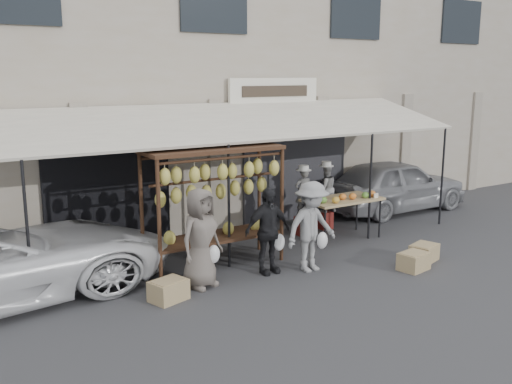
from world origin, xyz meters
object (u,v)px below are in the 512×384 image
Objects in this scene: banana_rack at (215,184)px; crate_near_a at (414,261)px; vendor_left at (303,193)px; customer_mid at (268,231)px; vendor_right at (326,188)px; sedan at (395,185)px; crate_near_b at (424,253)px; produce_table at (344,200)px; customer_left at (200,238)px; crate_far at (168,290)px; customer_right at (311,227)px.

banana_rack is 4.84× the size of crate_near_a.
customer_mid reaches higher than vendor_left.
sedan is (2.65, 0.41, -0.26)m from vendor_right.
crate_near_a is 0.13× the size of sedan.
vendor_right is 2.06× the size of crate_near_b.
customer_left reaches higher than produce_table.
vendor_left is 2.63m from customer_mid.
crate_far reaches higher than crate_near_b.
vendor_right is at bearing 99.18° from sedan.
crate_near_b is at bearing 103.61° from vendor_right.
sedan is (6.78, 2.20, -0.15)m from customer_left.
customer_mid is at bearing 51.05° from vendor_left.
customer_left reaches higher than vendor_right.
customer_mid reaches higher than crate_near_a.
customer_right is at bearing 56.87° from vendor_right.
banana_rack reaches higher than vendor_right.
vendor_left is 3.46m from sedan.
sedan is (2.52, 3.26, 0.54)m from crate_near_b.
produce_table is 1.00× the size of customer_left.
vendor_right is 0.67× the size of customer_right.
banana_rack is at bearing -177.83° from produce_table.
customer_left reaches higher than crate_far.
banana_rack is at bearing 27.17° from vendor_right.
banana_rack is at bearing 36.56° from crate_far.
produce_table is at bearing 100.06° from crate_near_b.
sedan is at bearing 24.81° from customer_right.
crate_far is at bearing -173.30° from customer_mid.
produce_table is 4.82m from crate_far.
produce_table is 0.41× the size of sedan.
customer_mid is (0.62, -0.81, -0.79)m from banana_rack.
customer_mid is 2.15m from crate_far.
customer_mid is (1.33, -0.02, -0.06)m from customer_left.
customer_right is (-2.06, -2.13, -0.13)m from vendor_right.
crate_far is (-4.97, 0.80, 0.00)m from crate_near_b.
vendor_right is at bearing 82.18° from crate_near_a.
vendor_right is 5.31m from crate_far.
crate_near_b is at bearing -27.57° from banana_rack.
sedan is at bearing 22.02° from customer_mid.
crate_near_b is 0.97× the size of crate_far.
crate_near_b is (0.56, 0.26, -0.00)m from crate_near_a.
vendor_right is 2.00× the size of crate_far.
sedan is at bearing -158.85° from vendor_left.
vendor_left is 0.66× the size of customer_right.
produce_table is 0.91m from vendor_right.
crate_near_a is (-0.21, -2.23, -0.71)m from produce_table.
customer_mid is at bearing 151.14° from crate_near_a.
customer_left is 2.09m from customer_right.
banana_rack is 3.61m from vendor_right.
customer_right is 0.40× the size of sedan.
vendor_right is (3.41, 1.00, -0.62)m from banana_rack.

